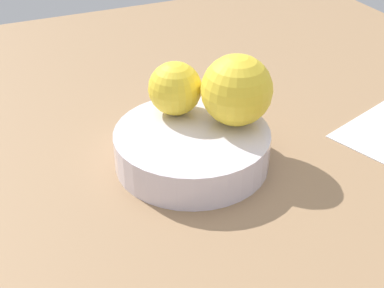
# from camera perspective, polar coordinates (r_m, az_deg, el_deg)

# --- Properties ---
(ground_plane) EXTENTS (1.10, 1.10, 0.02)m
(ground_plane) POSITION_cam_1_polar(r_m,az_deg,el_deg) (0.61, 0.00, -2.72)
(ground_plane) COLOR #997551
(fruit_bowl) EXTENTS (0.18, 0.18, 0.04)m
(fruit_bowl) POSITION_cam_1_polar(r_m,az_deg,el_deg) (0.60, 0.00, -0.42)
(fruit_bowl) COLOR silver
(fruit_bowl) RESTS_ON ground_plane
(orange_in_bowl_0) EXTENTS (0.06, 0.06, 0.06)m
(orange_in_bowl_0) POSITION_cam_1_polar(r_m,az_deg,el_deg) (0.61, -1.62, 6.07)
(orange_in_bowl_0) COLOR yellow
(orange_in_bowl_0) RESTS_ON fruit_bowl
(orange_in_bowl_1) EXTENTS (0.08, 0.08, 0.08)m
(orange_in_bowl_1) POSITION_cam_1_polar(r_m,az_deg,el_deg) (0.59, 4.78, 5.88)
(orange_in_bowl_1) COLOR yellow
(orange_in_bowl_1) RESTS_ON fruit_bowl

